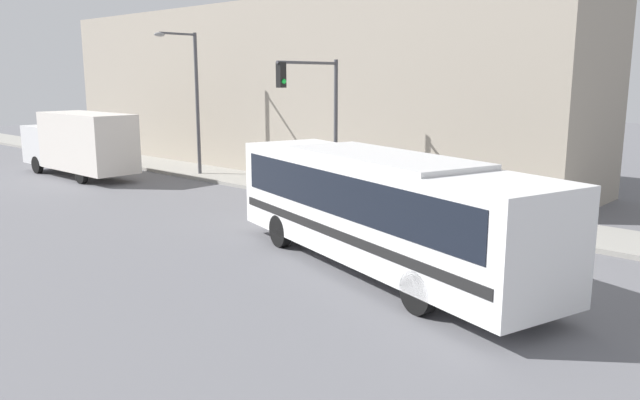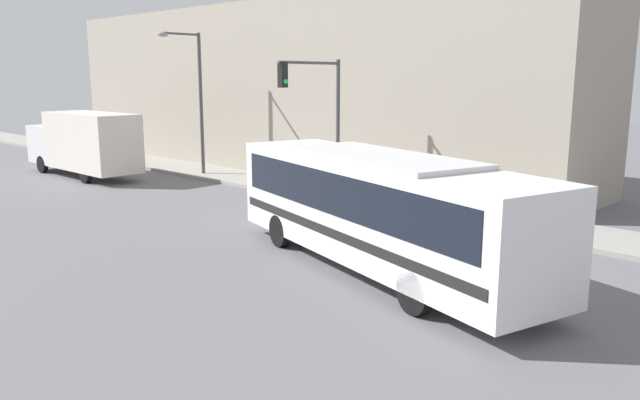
{
  "view_description": "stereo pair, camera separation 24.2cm",
  "coord_description": "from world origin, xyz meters",
  "px_view_note": "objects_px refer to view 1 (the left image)",
  "views": [
    {
      "loc": [
        -13.62,
        -7.05,
        5.0
      ],
      "look_at": [
        0.04,
        5.5,
        1.32
      ],
      "focal_mm": 35.0,
      "sensor_mm": 36.0,
      "label": 1
    },
    {
      "loc": [
        -13.45,
        -7.23,
        5.0
      ],
      "look_at": [
        0.04,
        5.5,
        1.32
      ],
      "focal_mm": 35.0,
      "sensor_mm": 36.0,
      "label": 2
    }
  ],
  "objects_px": {
    "traffic_light_pole": "(317,105)",
    "parking_meter": "(311,172)",
    "delivery_truck": "(79,142)",
    "street_lamp": "(192,91)",
    "city_bus": "(379,204)",
    "fire_hydrant": "(501,215)"
  },
  "relations": [
    {
      "from": "delivery_truck",
      "to": "street_lamp",
      "type": "xyz_separation_m",
      "value": [
        3.84,
        -4.32,
        2.53
      ]
    },
    {
      "from": "fire_hydrant",
      "to": "street_lamp",
      "type": "distance_m",
      "value": 17.03
    },
    {
      "from": "city_bus",
      "to": "fire_hydrant",
      "type": "xyz_separation_m",
      "value": [
        6.06,
        -0.43,
        -1.22
      ]
    },
    {
      "from": "parking_meter",
      "to": "street_lamp",
      "type": "xyz_separation_m",
      "value": [
        -0.06,
        8.02,
        3.18
      ]
    },
    {
      "from": "delivery_truck",
      "to": "parking_meter",
      "type": "distance_m",
      "value": 12.95
    },
    {
      "from": "parking_meter",
      "to": "traffic_light_pole",
      "type": "bearing_deg",
      "value": -127.45
    },
    {
      "from": "delivery_truck",
      "to": "fire_hydrant",
      "type": "distance_m",
      "value": 21.32
    },
    {
      "from": "delivery_truck",
      "to": "fire_hydrant",
      "type": "xyz_separation_m",
      "value": [
        3.9,
        -20.93,
        -1.2
      ]
    },
    {
      "from": "city_bus",
      "to": "traffic_light_pole",
      "type": "distance_m",
      "value": 8.87
    },
    {
      "from": "fire_hydrant",
      "to": "street_lamp",
      "type": "relative_size",
      "value": 0.11
    },
    {
      "from": "fire_hydrant",
      "to": "parking_meter",
      "type": "height_order",
      "value": "parking_meter"
    },
    {
      "from": "parking_meter",
      "to": "street_lamp",
      "type": "distance_m",
      "value": 8.63
    },
    {
      "from": "city_bus",
      "to": "parking_meter",
      "type": "distance_m",
      "value": 10.18
    },
    {
      "from": "delivery_truck",
      "to": "traffic_light_pole",
      "type": "distance_m",
      "value": 14.06
    },
    {
      "from": "city_bus",
      "to": "parking_meter",
      "type": "xyz_separation_m",
      "value": [
        6.06,
        8.16,
        -0.67
      ]
    },
    {
      "from": "delivery_truck",
      "to": "traffic_light_pole",
      "type": "bearing_deg",
      "value": -77.74
    },
    {
      "from": "city_bus",
      "to": "fire_hydrant",
      "type": "bearing_deg",
      "value": 12.01
    },
    {
      "from": "fire_hydrant",
      "to": "traffic_light_pole",
      "type": "height_order",
      "value": "traffic_light_pole"
    },
    {
      "from": "traffic_light_pole",
      "to": "street_lamp",
      "type": "distance_m",
      "value": 9.31
    },
    {
      "from": "traffic_light_pole",
      "to": "parking_meter",
      "type": "distance_m",
      "value": 3.22
    },
    {
      "from": "parking_meter",
      "to": "city_bus",
      "type": "bearing_deg",
      "value": -126.59
    },
    {
      "from": "delivery_truck",
      "to": "traffic_light_pole",
      "type": "relative_size",
      "value": 1.49
    }
  ]
}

